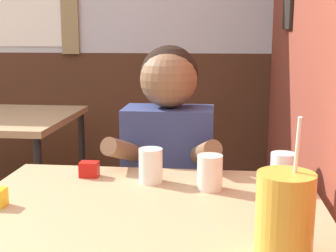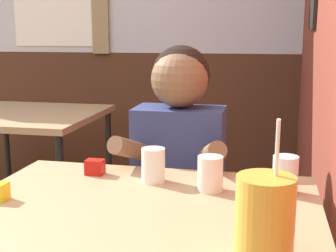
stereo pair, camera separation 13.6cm
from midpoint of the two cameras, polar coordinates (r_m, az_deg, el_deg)
name	(u,v)px [view 1 (the left image)]	position (r m, az deg, el deg)	size (l,w,h in m)	color
brick_wall_right	(312,5)	(2.06, 15.33, 14.08)	(0.08, 4.36, 2.70)	brown
back_wall	(100,15)	(3.36, -9.46, 13.17)	(5.32, 0.09, 2.70)	silver
main_table	(144,234)	(1.32, -6.02, -13.01)	(0.98, 0.75, 0.77)	tan
person_seated	(169,188)	(1.84, -2.07, -7.57)	(0.42, 0.41, 1.19)	navy
cocktail_pitcher	(285,216)	(0.99, 10.17, -10.86)	(0.12, 0.12, 0.30)	gold
glass_near_pitcher	(283,171)	(1.43, 11.17, -5.48)	(0.07, 0.07, 0.11)	silver
glass_center	(151,166)	(1.47, -4.79, -4.86)	(0.08, 0.08, 0.11)	silver
glass_far_side	(210,172)	(1.41, 2.35, -5.71)	(0.08, 0.08, 0.11)	silver
condiment_ketchup	(89,169)	(1.57, -12.07, -5.22)	(0.06, 0.04, 0.05)	#B7140F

